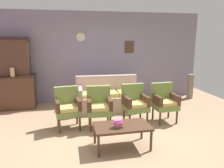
{
  "coord_description": "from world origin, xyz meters",
  "views": [
    {
      "loc": [
        -1.03,
        -3.93,
        1.95
      ],
      "look_at": [
        0.01,
        0.98,
        0.85
      ],
      "focal_mm": 34.36,
      "sensor_mm": 36.0,
      "label": 1
    }
  ],
  "objects_px": {
    "side_cabinet": "(14,92)",
    "book_stack_on_table": "(118,124)",
    "armchair_near_couch_end": "(135,102)",
    "armchair_row_middle": "(99,105)",
    "coffee_table": "(122,128)",
    "armchair_near_cabinet": "(68,106)",
    "floor_vase_by_wall": "(190,86)",
    "floral_couch": "(108,98)",
    "vase_on_cabinet": "(12,72)",
    "armchair_by_doorway": "(164,101)"
  },
  "relations": [
    {
      "from": "side_cabinet",
      "to": "book_stack_on_table",
      "type": "height_order",
      "value": "side_cabinet"
    },
    {
      "from": "armchair_near_couch_end",
      "to": "book_stack_on_table",
      "type": "bearing_deg",
      "value": -120.58
    },
    {
      "from": "side_cabinet",
      "to": "armchair_row_middle",
      "type": "relative_size",
      "value": 1.28
    },
    {
      "from": "armchair_near_couch_end",
      "to": "book_stack_on_table",
      "type": "xyz_separation_m",
      "value": [
        -0.66,
        -1.11,
        -0.01
      ]
    },
    {
      "from": "coffee_table",
      "to": "book_stack_on_table",
      "type": "bearing_deg",
      "value": -139.34
    },
    {
      "from": "armchair_near_cabinet",
      "to": "floor_vase_by_wall",
      "type": "bearing_deg",
      "value": 21.89
    },
    {
      "from": "floral_couch",
      "to": "coffee_table",
      "type": "bearing_deg",
      "value": -94.08
    },
    {
      "from": "floor_vase_by_wall",
      "to": "armchair_near_cabinet",
      "type": "bearing_deg",
      "value": -158.11
    },
    {
      "from": "floral_couch",
      "to": "armchair_near_couch_end",
      "type": "relative_size",
      "value": 1.94
    },
    {
      "from": "armchair_near_couch_end",
      "to": "floor_vase_by_wall",
      "type": "distance_m",
      "value": 2.89
    },
    {
      "from": "armchair_row_middle",
      "to": "armchair_near_cabinet",
      "type": "bearing_deg",
      "value": 172.68
    },
    {
      "from": "vase_on_cabinet",
      "to": "coffee_table",
      "type": "height_order",
      "value": "vase_on_cabinet"
    },
    {
      "from": "vase_on_cabinet",
      "to": "armchair_row_middle",
      "type": "xyz_separation_m",
      "value": [
        2.07,
        -1.57,
        -0.55
      ]
    },
    {
      "from": "coffee_table",
      "to": "vase_on_cabinet",
      "type": "bearing_deg",
      "value": 132.27
    },
    {
      "from": "armchair_by_doorway",
      "to": "floor_vase_by_wall",
      "type": "bearing_deg",
      "value": 44.05
    },
    {
      "from": "armchair_row_middle",
      "to": "book_stack_on_table",
      "type": "xyz_separation_m",
      "value": [
        0.17,
        -1.06,
        -0.01
      ]
    },
    {
      "from": "vase_on_cabinet",
      "to": "armchair_by_doorway",
      "type": "height_order",
      "value": "vase_on_cabinet"
    },
    {
      "from": "side_cabinet",
      "to": "vase_on_cabinet",
      "type": "relative_size",
      "value": 4.83
    },
    {
      "from": "coffee_table",
      "to": "armchair_row_middle",
      "type": "bearing_deg",
      "value": 104.81
    },
    {
      "from": "armchair_row_middle",
      "to": "floor_vase_by_wall",
      "type": "xyz_separation_m",
      "value": [
        3.23,
        1.65,
        -0.11
      ]
    },
    {
      "from": "armchair_near_cabinet",
      "to": "armchair_by_doorway",
      "type": "height_order",
      "value": "same"
    },
    {
      "from": "side_cabinet",
      "to": "floral_couch",
      "type": "distance_m",
      "value": 2.6
    },
    {
      "from": "armchair_near_couch_end",
      "to": "armchair_by_doorway",
      "type": "height_order",
      "value": "same"
    },
    {
      "from": "armchair_by_doorway",
      "to": "vase_on_cabinet",
      "type": "bearing_deg",
      "value": 156.67
    },
    {
      "from": "side_cabinet",
      "to": "armchair_row_middle",
      "type": "distance_m",
      "value": 2.74
    },
    {
      "from": "armchair_row_middle",
      "to": "armchair_near_couch_end",
      "type": "relative_size",
      "value": 1.0
    },
    {
      "from": "armchair_near_couch_end",
      "to": "coffee_table",
      "type": "distance_m",
      "value": 1.19
    },
    {
      "from": "vase_on_cabinet",
      "to": "armchair_by_doorway",
      "type": "bearing_deg",
      "value": -23.33
    },
    {
      "from": "side_cabinet",
      "to": "armchair_by_doorway",
      "type": "relative_size",
      "value": 1.28
    },
    {
      "from": "coffee_table",
      "to": "floor_vase_by_wall",
      "type": "bearing_deg",
      "value": 41.64
    },
    {
      "from": "vase_on_cabinet",
      "to": "floral_couch",
      "type": "xyz_separation_m",
      "value": [
        2.48,
        -0.44,
        -0.72
      ]
    },
    {
      "from": "side_cabinet",
      "to": "armchair_row_middle",
      "type": "height_order",
      "value": "side_cabinet"
    },
    {
      "from": "vase_on_cabinet",
      "to": "armchair_near_cabinet",
      "type": "xyz_separation_m",
      "value": [
        1.4,
        -1.49,
        -0.55
      ]
    },
    {
      "from": "vase_on_cabinet",
      "to": "armchair_row_middle",
      "type": "bearing_deg",
      "value": -37.3
    },
    {
      "from": "armchair_near_couch_end",
      "to": "coffee_table",
      "type": "xyz_separation_m",
      "value": [
        -0.57,
        -1.04,
        -0.12
      ]
    },
    {
      "from": "floor_vase_by_wall",
      "to": "floral_couch",
      "type": "bearing_deg",
      "value": -169.48
    },
    {
      "from": "armchair_row_middle",
      "to": "book_stack_on_table",
      "type": "distance_m",
      "value": 1.08
    },
    {
      "from": "floral_couch",
      "to": "armchair_row_middle",
      "type": "height_order",
      "value": "same"
    },
    {
      "from": "vase_on_cabinet",
      "to": "floor_vase_by_wall",
      "type": "relative_size",
      "value": 0.3
    },
    {
      "from": "armchair_by_doorway",
      "to": "armchair_row_middle",
      "type": "bearing_deg",
      "value": -179.31
    },
    {
      "from": "side_cabinet",
      "to": "armchair_near_couch_end",
      "type": "xyz_separation_m",
      "value": [
        2.94,
        -1.7,
        0.03
      ]
    },
    {
      "from": "floral_couch",
      "to": "floor_vase_by_wall",
      "type": "xyz_separation_m",
      "value": [
        2.82,
        0.52,
        0.07
      ]
    },
    {
      "from": "side_cabinet",
      "to": "floor_vase_by_wall",
      "type": "xyz_separation_m",
      "value": [
        5.34,
        -0.1,
        -0.07
      ]
    },
    {
      "from": "vase_on_cabinet",
      "to": "armchair_by_doorway",
      "type": "relative_size",
      "value": 0.27
    },
    {
      "from": "side_cabinet",
      "to": "book_stack_on_table",
      "type": "bearing_deg",
      "value": -50.99
    },
    {
      "from": "floral_couch",
      "to": "armchair_near_cabinet",
      "type": "bearing_deg",
      "value": -136.03
    },
    {
      "from": "armchair_row_middle",
      "to": "floor_vase_by_wall",
      "type": "bearing_deg",
      "value": 27.12
    },
    {
      "from": "armchair_by_doorway",
      "to": "book_stack_on_table",
      "type": "height_order",
      "value": "armchair_by_doorway"
    },
    {
      "from": "armchair_near_couch_end",
      "to": "armchair_by_doorway",
      "type": "relative_size",
      "value": 1.0
    },
    {
      "from": "armchair_row_middle",
      "to": "coffee_table",
      "type": "bearing_deg",
      "value": -75.19
    }
  ]
}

